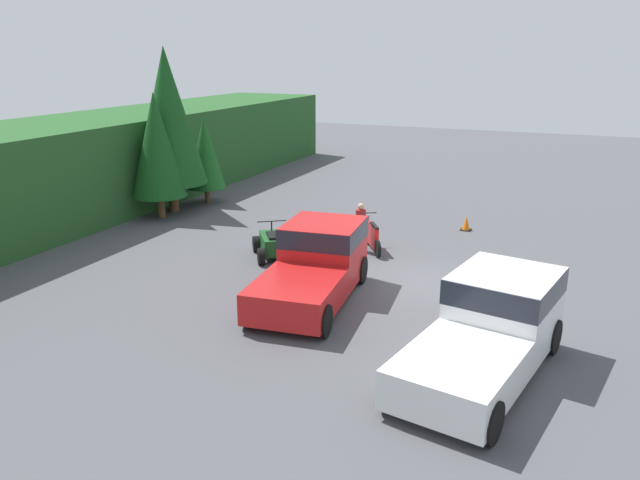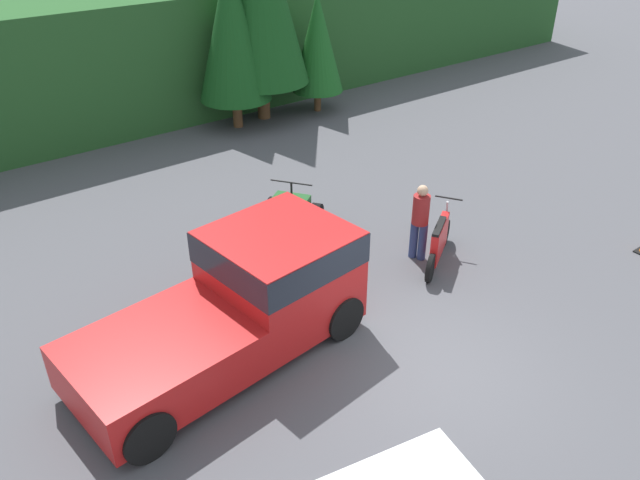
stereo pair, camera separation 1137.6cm
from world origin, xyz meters
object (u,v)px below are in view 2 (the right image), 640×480
object	(u,v)px
pickup_truck_red	(245,296)
quad_atv	(284,220)
dirt_bike	(439,242)
rider_person	(420,220)

from	to	relation	value
pickup_truck_red	quad_atv	xyz separation A→B (m)	(2.66, 2.74, -0.59)
dirt_bike	quad_atv	size ratio (longest dim) A/B	0.79
pickup_truck_red	dirt_bike	size ratio (longest dim) A/B	2.79
dirt_bike	rider_person	size ratio (longest dim) A/B	1.08
pickup_truck_red	dirt_bike	bearing A→B (deg)	-7.99
quad_atv	pickup_truck_red	bearing A→B (deg)	-169.66
pickup_truck_red	quad_atv	world-z (taller)	pickup_truck_red
dirt_bike	rider_person	distance (m)	0.64
quad_atv	rider_person	distance (m)	3.13
dirt_bike	quad_atv	xyz separation A→B (m)	(-2.04, 2.89, -0.05)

